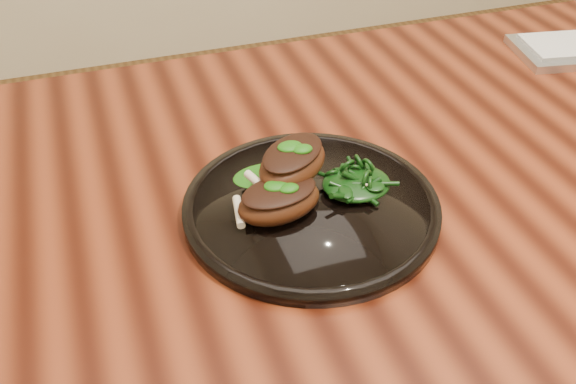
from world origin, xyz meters
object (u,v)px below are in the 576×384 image
object	(u,v)px
desk	(476,189)
plate	(311,207)
lamb_chop_front	(279,200)
greens_heap	(357,180)

from	to	relation	value
desk	plate	size ratio (longest dim) A/B	5.24
lamb_chop_front	greens_heap	size ratio (longest dim) A/B	1.31
desk	greens_heap	xyz separation A→B (m)	(-0.23, -0.06, 0.11)
plate	lamb_chop_front	xyz separation A→B (m)	(-0.04, -0.01, 0.03)
plate	lamb_chop_front	world-z (taller)	lamb_chop_front
lamb_chop_front	greens_heap	world-z (taller)	lamb_chop_front
plate	lamb_chop_front	distance (m)	0.05
desk	greens_heap	size ratio (longest dim) A/B	18.93
lamb_chop_front	greens_heap	distance (m)	0.11
lamb_chop_front	desk	bearing A→B (deg)	12.97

